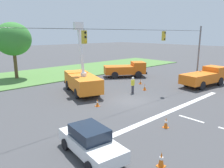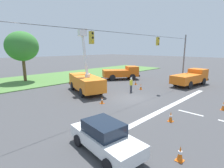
# 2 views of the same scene
# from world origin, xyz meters

# --- Properties ---
(ground_plane) EXTENTS (200.00, 200.00, 0.00)m
(ground_plane) POSITION_xyz_m (0.00, 0.00, 0.00)
(ground_plane) COLOR #424244
(grass_verge) EXTENTS (56.00, 12.00, 0.10)m
(grass_verge) POSITION_xyz_m (0.00, 18.00, 0.05)
(grass_verge) COLOR #517F3D
(grass_verge) RESTS_ON ground
(lane_markings) EXTENTS (17.60, 15.25, 0.01)m
(lane_markings) POSITION_xyz_m (0.00, -5.62, 0.00)
(lane_markings) COLOR silver
(lane_markings) RESTS_ON ground
(signal_gantry) EXTENTS (26.20, 0.33, 7.20)m
(signal_gantry) POSITION_xyz_m (-0.05, -0.00, 4.25)
(signal_gantry) COLOR slate
(signal_gantry) RESTS_ON ground
(tree_centre) EXTENTS (4.88, 4.73, 7.77)m
(tree_centre) POSITION_xyz_m (-4.19, 18.10, 5.49)
(tree_centre) COLOR brown
(tree_centre) RESTS_ON ground
(utility_truck_bucket_lift) EXTENTS (4.42, 7.14, 7.42)m
(utility_truck_bucket_lift) POSITION_xyz_m (-1.73, 5.57, 1.37)
(utility_truck_bucket_lift) COLOR orange
(utility_truck_bucket_lift) RESTS_ON ground
(utility_truck_support_near) EXTENTS (6.96, 3.15, 2.21)m
(utility_truck_support_near) POSITION_xyz_m (11.24, -1.91, 1.14)
(utility_truck_support_near) COLOR orange
(utility_truck_support_near) RESTS_ON ground
(utility_truck_support_far) EXTENTS (6.37, 5.42, 2.17)m
(utility_truck_support_far) POSITION_xyz_m (8.22, 8.50, 1.13)
(utility_truck_support_far) COLOR orange
(utility_truck_support_far) RESTS_ON ground
(sedan_white) EXTENTS (2.31, 4.48, 1.56)m
(sedan_white) POSITION_xyz_m (-8.61, -5.00, 0.79)
(sedan_white) COLOR white
(sedan_white) RESTS_ON ground
(road_worker) EXTENTS (0.63, 0.34, 1.77)m
(road_worker) POSITION_xyz_m (2.19, 1.77, 1.00)
(road_worker) COLOR #383842
(road_worker) RESTS_ON ground
(traffic_cone_foreground_left) EXTENTS (0.36, 0.36, 0.68)m
(traffic_cone_foreground_left) POSITION_xyz_m (-3.37, 0.92, 0.33)
(traffic_cone_foreground_left) COLOR orange
(traffic_cone_foreground_left) RESTS_ON ground
(traffic_cone_foreground_right) EXTENTS (0.36, 0.36, 0.77)m
(traffic_cone_foreground_right) POSITION_xyz_m (-6.73, -8.12, 0.38)
(traffic_cone_foreground_right) COLOR orange
(traffic_cone_foreground_right) RESTS_ON ground
(traffic_cone_mid_left) EXTENTS (0.36, 0.36, 0.74)m
(traffic_cone_mid_left) POSITION_xyz_m (-2.75, -5.73, 0.37)
(traffic_cone_mid_left) COLOR orange
(traffic_cone_mid_left) RESTS_ON ground
(traffic_cone_mid_right) EXTENTS (0.36, 0.36, 0.70)m
(traffic_cone_mid_right) POSITION_xyz_m (-6.69, -3.00, 0.34)
(traffic_cone_mid_right) COLOR orange
(traffic_cone_mid_right) RESTS_ON ground
(traffic_cone_near_bucket) EXTENTS (0.36, 0.36, 0.76)m
(traffic_cone_near_bucket) POSITION_xyz_m (4.09, 1.65, 0.38)
(traffic_cone_near_bucket) COLOR orange
(traffic_cone_near_bucket) RESTS_ON ground
(traffic_cone_lane_edge_a) EXTENTS (0.36, 0.36, 0.67)m
(traffic_cone_lane_edge_a) POSITION_xyz_m (6.11, 3.97, 0.32)
(traffic_cone_lane_edge_a) COLOR orange
(traffic_cone_lane_edge_a) RESTS_ON ground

